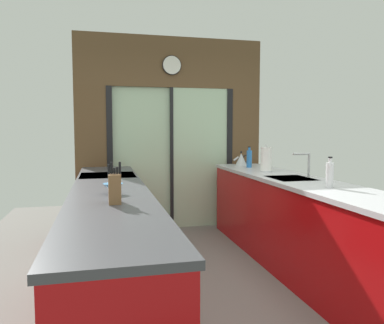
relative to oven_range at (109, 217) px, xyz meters
name	(u,v)px	position (x,y,z in m)	size (l,w,h in m)	color
ground_plane	(204,273)	(0.91, -0.65, -0.47)	(5.04, 7.60, 0.02)	slate
back_wall_unit	(171,122)	(0.91, 1.15, 1.07)	(2.64, 0.12, 2.70)	brown
left_counter_run	(111,247)	(0.00, -1.12, 0.01)	(0.62, 3.80, 0.92)	#AD0C0F
right_counter_run	(304,228)	(1.82, -0.95, 0.01)	(0.62, 3.80, 0.92)	#AD0C0F
sink_faucet	(306,161)	(1.96, -0.70, 0.63)	(0.19, 0.02, 0.25)	#B7BABC
oven_range	(109,217)	(0.00, 0.00, 0.00)	(0.60, 0.60, 0.92)	#B7BABC
mixing_bowl	(113,188)	(0.02, -1.26, 0.51)	(0.15, 0.15, 0.08)	teal
knife_block	(115,188)	(0.02, -1.64, 0.57)	(0.09, 0.14, 0.27)	brown
kettle	(241,159)	(1.80, 0.71, 0.55)	(0.25, 0.16, 0.20)	#B7BABC
soap_bottle_near	(330,174)	(1.80, -1.37, 0.58)	(0.06, 0.06, 0.26)	silver
soap_bottle_far	(249,158)	(1.80, 0.42, 0.58)	(0.07, 0.07, 0.27)	#286BB7
paper_towel_roll	(266,160)	(1.80, -0.10, 0.61)	(0.15, 0.15, 0.31)	#B7BABC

